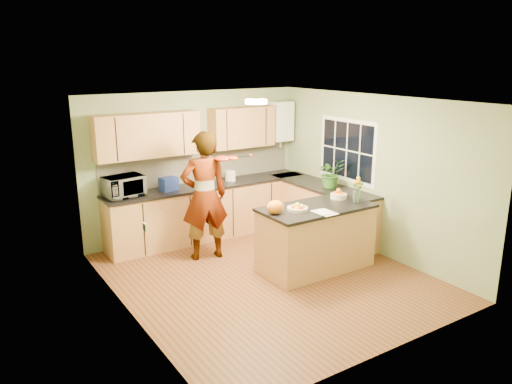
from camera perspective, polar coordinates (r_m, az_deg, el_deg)
floor at (r=7.25m, az=1.31°, el=-9.65°), size 4.50×4.50×0.00m
ceiling at (r=6.61m, az=1.44°, el=10.45°), size 4.00×4.50×0.02m
wall_back at (r=8.72m, az=-6.97°, el=3.18°), size 4.00×0.02×2.50m
wall_front at (r=5.21m, az=15.49°, el=-5.52°), size 4.00×0.02×2.50m
wall_left at (r=5.98m, az=-14.72°, el=-2.80°), size 0.02×4.50×2.50m
wall_right at (r=8.09m, az=13.19°, el=1.94°), size 0.02×4.50×2.50m
back_counter at (r=8.70m, az=-5.35°, el=-2.11°), size 3.64×0.62×0.94m
right_counter at (r=8.68m, az=7.48°, el=-2.21°), size 0.62×2.24×0.94m
splashback at (r=8.76m, az=-6.33°, el=2.92°), size 3.60×0.02×0.52m
upper_cabinets at (r=8.39m, az=-7.67°, el=6.85°), size 3.20×0.34×0.70m
boiler at (r=9.34m, az=2.83°, el=8.09°), size 0.40×0.30×0.86m
window_right at (r=8.44m, az=10.36°, el=4.72°), size 0.01×1.30×1.05m
light_switch at (r=5.42m, az=-12.58°, el=-3.94°), size 0.02×0.09×0.09m
ceiling_lamp at (r=6.86m, az=0.01°, el=10.30°), size 0.30×0.30×0.07m
peninsula_island at (r=7.42m, az=6.85°, el=-5.17°), size 1.67×0.85×0.96m
fruit_dish at (r=7.04m, az=4.78°, el=-1.76°), size 0.29×0.29×0.10m
orange_bowl at (r=7.71m, az=9.42°, el=-0.28°), size 0.25×0.25×0.15m
flower_vase at (r=7.45m, az=11.48°, el=0.91°), size 0.24×0.24×0.44m
orange_bag at (r=6.87m, az=2.22°, el=-1.72°), size 0.28×0.25×0.19m
papers at (r=6.98m, az=7.90°, el=-2.31°), size 0.24×0.32×0.01m
violinist at (r=7.63m, az=-5.92°, el=-0.47°), size 0.81×0.61×1.99m
violin at (r=7.39m, az=-3.88°, el=3.84°), size 0.62×0.53×0.15m
microwave at (r=8.01m, az=-14.87°, el=0.63°), size 0.65×0.49×0.33m
blue_box at (r=8.24m, az=-9.94°, el=0.91°), size 0.30×0.24×0.22m
kettle at (r=8.52m, az=-5.21°, el=1.59°), size 0.15×0.15×0.28m
jar_cream at (r=8.77m, az=-3.15°, el=1.89°), size 0.13×0.13×0.19m
jar_white at (r=8.75m, az=-2.75°, el=1.86°), size 0.12×0.12×0.19m
potted_plant at (r=8.35m, az=8.57°, el=2.17°), size 0.54×0.50×0.50m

